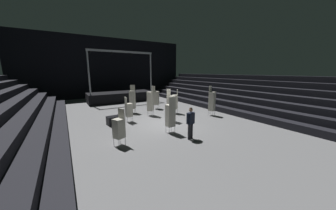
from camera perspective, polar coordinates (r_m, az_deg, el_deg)
name	(u,v)px	position (r m, az deg, el deg)	size (l,w,h in m)	color
ground_plane	(165,124)	(11.81, -1.05, -6.39)	(22.00, 30.00, 0.10)	slate
arena_end_wall	(110,68)	(25.36, -18.97, 11.69)	(22.00, 0.30, 8.00)	black
bleacher_bank_left	(0,114)	(11.20, -44.71, -2.09)	(5.25, 24.00, 3.15)	black
bleacher_bank_right	(234,92)	(17.80, 21.12, 4.18)	(5.25, 24.00, 3.15)	black
stage_riser	(121,96)	(20.97, -15.50, 2.92)	(7.34, 2.87, 5.70)	black
man_with_tie	(191,121)	(8.94, 7.60, -5.48)	(0.57, 0.30, 1.71)	black
chair_stack_front_left	(129,110)	(12.20, -13.01, -1.49)	(0.44, 0.44, 1.79)	#B2B5BA
chair_stack_front_right	(175,102)	(14.34, 2.40, 1.18)	(0.60, 0.60, 2.05)	#B2B5BA
chair_stack_mid_left	(119,128)	(8.45, -16.11, -7.32)	(0.58, 0.58, 1.79)	#B2B5BA
chair_stack_mid_right	(132,99)	(14.71, -11.83, 1.87)	(0.61, 0.61, 2.39)	#B2B5BA
chair_stack_mid_centre	(212,101)	(14.05, 14.50, 1.32)	(0.57, 0.57, 2.39)	#B2B5BA
chair_stack_rear_left	(150,101)	(13.68, -5.95, 1.36)	(0.62, 0.62, 2.39)	#B2B5BA
chair_stack_rear_right	(156,98)	(16.16, -3.93, 2.45)	(0.62, 0.62, 2.14)	#B2B5BA
chair_stack_rear_centre	(170,115)	(9.74, 0.80, -3.37)	(0.44, 0.44, 2.14)	#B2B5BA
chair_stack_aisle_left	(171,105)	(12.03, 0.95, -0.15)	(0.58, 0.58, 2.31)	#B2B5BA
equipment_road_case	(114,120)	(12.00, -17.59, -4.94)	(0.90, 0.60, 0.59)	black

